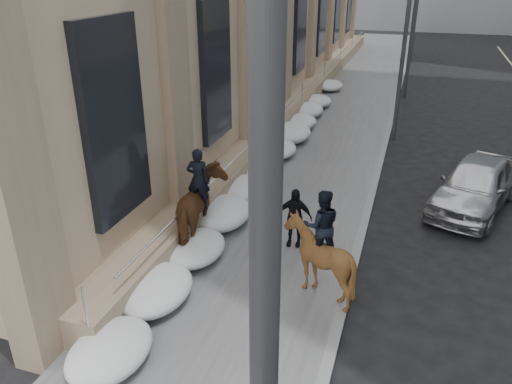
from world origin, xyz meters
TOP-DOWN VIEW (x-y plane):
  - ground at (0.00, 0.00)m, footprint 140.00×140.00m
  - sidewalk at (0.00, 10.00)m, footprint 5.00×80.00m
  - curb at (2.62, 10.00)m, footprint 0.24×80.00m
  - streetlight_mid at (2.74, 14.00)m, footprint 1.71×0.24m
  - streetlight_far at (2.74, 34.00)m, footprint 1.71×0.24m
  - traffic_signal at (2.07, 22.00)m, footprint 4.10×0.22m
  - snow_bank at (-1.42, 8.11)m, footprint 1.70×18.10m
  - mounted_horse_left at (-1.54, 2.81)m, footprint 1.56×2.61m
  - mounted_horse_right at (1.95, 1.53)m, footprint 1.96×2.08m
  - pedestrian at (0.89, 3.48)m, footprint 1.01×0.48m
  - car_silver at (5.78, 7.65)m, footprint 3.40×5.18m

SIDE VIEW (x-z plane):
  - ground at x=0.00m, z-range 0.00..0.00m
  - sidewalk at x=0.00m, z-range 0.00..0.12m
  - curb at x=2.62m, z-range 0.00..0.12m
  - snow_bank at x=-1.42m, z-range 0.09..0.85m
  - car_silver at x=5.78m, z-range 0.00..1.64m
  - pedestrian at x=0.89m, z-range 0.12..1.79m
  - mounted_horse_right at x=1.95m, z-range -0.11..2.48m
  - mounted_horse_left at x=-1.54m, z-range -0.14..2.56m
  - traffic_signal at x=2.07m, z-range 1.00..7.00m
  - streetlight_mid at x=2.74m, z-range 0.58..8.58m
  - streetlight_far at x=2.74m, z-range 0.58..8.58m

